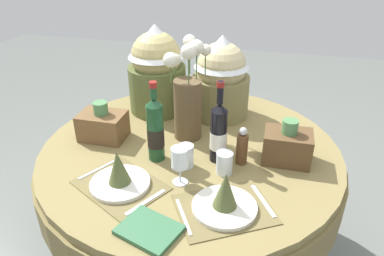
# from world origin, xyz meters

# --- Properties ---
(ground) EXTENTS (8.00, 8.00, 0.00)m
(ground) POSITION_xyz_m (0.00, 0.00, 0.00)
(ground) COLOR slate
(dining_table) EXTENTS (1.42, 1.42, 0.72)m
(dining_table) POSITION_xyz_m (0.00, 0.00, 0.59)
(dining_table) COLOR olive
(dining_table) RESTS_ON ground
(place_setting_left) EXTENTS (0.42, 0.39, 0.16)m
(place_setting_left) POSITION_xyz_m (-0.20, -0.36, 0.77)
(place_setting_left) COLOR brown
(place_setting_left) RESTS_ON dining_table
(place_setting_right) EXTENTS (0.42, 0.40, 0.16)m
(place_setting_right) POSITION_xyz_m (0.23, -0.40, 0.77)
(place_setting_right) COLOR brown
(place_setting_right) RESTS_ON dining_table
(flower_vase) EXTENTS (0.20, 0.19, 0.48)m
(flower_vase) POSITION_xyz_m (-0.04, 0.09, 0.93)
(flower_vase) COLOR brown
(flower_vase) RESTS_ON dining_table
(wine_bottle_left) EXTENTS (0.07, 0.07, 0.37)m
(wine_bottle_left) POSITION_xyz_m (0.15, -0.08, 0.86)
(wine_bottle_left) COLOR black
(wine_bottle_left) RESTS_ON dining_table
(wine_bottle_centre) EXTENTS (0.07, 0.07, 0.37)m
(wine_bottle_centre) POSITION_xyz_m (-0.12, -0.13, 0.87)
(wine_bottle_centre) COLOR #194223
(wine_bottle_centre) RESTS_ON dining_table
(wine_glass_right) EXTENTS (0.07, 0.07, 0.16)m
(wine_glass_right) POSITION_xyz_m (0.03, -0.28, 0.84)
(wine_glass_right) COLOR silver
(wine_glass_right) RESTS_ON dining_table
(tumbler_near_left) EXTENTS (0.07, 0.07, 0.10)m
(tumbler_near_left) POSITION_xyz_m (0.02, -0.16, 0.77)
(tumbler_near_left) COLOR silver
(tumbler_near_left) RESTS_ON dining_table
(tumbler_mid) EXTENTS (0.07, 0.07, 0.10)m
(tumbler_mid) POSITION_xyz_m (0.19, -0.17, 0.77)
(tumbler_mid) COLOR silver
(tumbler_mid) RESTS_ON dining_table
(pepper_mill) EXTENTS (0.05, 0.05, 0.18)m
(pepper_mill) POSITION_xyz_m (0.25, -0.08, 0.80)
(pepper_mill) COLOR brown
(pepper_mill) RESTS_ON dining_table
(book_on_table) EXTENTS (0.24, 0.21, 0.02)m
(book_on_table) POSITION_xyz_m (0.00, -0.57, 0.73)
(book_on_table) COLOR #336642
(book_on_table) RESTS_ON dining_table
(gift_tub_back_left) EXTENTS (0.31, 0.31, 0.48)m
(gift_tub_back_left) POSITION_xyz_m (-0.27, 0.35, 0.98)
(gift_tub_back_left) COLOR #566033
(gift_tub_back_left) RESTS_ON dining_table
(gift_tub_back_centre) EXTENTS (0.30, 0.30, 0.44)m
(gift_tub_back_centre) POSITION_xyz_m (0.08, 0.37, 0.95)
(gift_tub_back_centre) COLOR olive
(gift_tub_back_centre) RESTS_ON dining_table
(woven_basket_side_left) EXTENTS (0.22, 0.15, 0.19)m
(woven_basket_side_left) POSITION_xyz_m (-0.43, -0.02, 0.79)
(woven_basket_side_left) COLOR brown
(woven_basket_side_left) RESTS_ON dining_table
(woven_basket_side_right) EXTENTS (0.20, 0.15, 0.20)m
(woven_basket_side_right) POSITION_xyz_m (0.44, -0.01, 0.80)
(woven_basket_side_right) COLOR brown
(woven_basket_side_right) RESTS_ON dining_table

